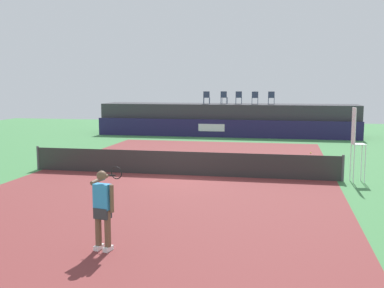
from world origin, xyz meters
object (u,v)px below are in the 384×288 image
(spectator_chair_far_left, at_px, (207,97))
(spectator_chair_center, at_px, (239,97))
(spectator_chair_left, at_px, (224,97))
(tennis_player, at_px, (103,207))
(spectator_chair_right, at_px, (255,97))
(net_post_near, at_px, (38,158))
(net_post_far, at_px, (343,168))
(umpire_chair, at_px, (356,139))
(tennis_ball, at_px, (311,153))
(spectator_chair_far_right, at_px, (271,97))

(spectator_chair_far_left, xyz_separation_m, spectator_chair_center, (2.25, 0.36, 0.00))
(spectator_chair_left, height_order, spectator_chair_center, same)
(spectator_chair_far_left, relative_size, tennis_player, 0.50)
(spectator_chair_right, height_order, tennis_player, spectator_chair_right)
(net_post_near, height_order, tennis_player, tennis_player)
(spectator_chair_far_left, height_order, net_post_far, spectator_chair_far_left)
(spectator_chair_far_left, xyz_separation_m, umpire_chair, (8.08, -14.94, -1.11))
(net_post_near, bearing_deg, spectator_chair_left, 68.90)
(spectator_chair_right, bearing_deg, net_post_near, -118.41)
(spectator_chair_center, relative_size, tennis_ball, 13.06)
(spectator_chair_center, distance_m, spectator_chair_far_right, 2.27)
(spectator_chair_far_right, relative_size, tennis_ball, 13.06)
(spectator_chair_far_left, distance_m, spectator_chair_center, 2.27)
(spectator_chair_center, height_order, net_post_far, spectator_chair_center)
(umpire_chair, bearing_deg, net_post_near, 179.92)
(spectator_chair_far_left, distance_m, net_post_near, 15.81)
(spectator_chair_left, height_order, spectator_chair_right, same)
(spectator_chair_left, relative_size, net_post_near, 0.89)
(spectator_chair_left, relative_size, tennis_ball, 13.06)
(umpire_chair, bearing_deg, spectator_chair_center, 110.85)
(spectator_chair_far_right, xyz_separation_m, net_post_near, (-9.25, -15.32, -2.19))
(spectator_chair_center, bearing_deg, tennis_player, -91.36)
(net_post_far, distance_m, tennis_player, 10.49)
(umpire_chair, bearing_deg, tennis_ball, 99.80)
(spectator_chair_far_left, xyz_separation_m, net_post_far, (7.67, -14.93, -2.19))
(spectator_chair_center, distance_m, umpire_chair, 16.41)
(tennis_ball, bearing_deg, umpire_chair, -80.20)
(spectator_chair_right, relative_size, spectator_chair_far_right, 1.00)
(net_post_far, distance_m, tennis_ball, 7.05)
(net_post_far, bearing_deg, net_post_near, 180.00)
(umpire_chair, bearing_deg, spectator_chair_far_right, 103.05)
(tennis_player, relative_size, tennis_ball, 26.03)
(spectator_chair_far_left, distance_m, spectator_chair_far_right, 4.54)
(spectator_chair_far_left, bearing_deg, tennis_ball, -49.13)
(spectator_chair_far_left, relative_size, spectator_chair_left, 1.00)
(tennis_ball, bearing_deg, net_post_far, -83.46)
(spectator_chair_center, distance_m, net_post_near, 16.95)
(umpire_chair, distance_m, net_post_near, 12.86)
(spectator_chair_center, xyz_separation_m, umpire_chair, (5.83, -15.30, -1.11))
(umpire_chair, relative_size, tennis_ball, 40.59)
(umpire_chair, xyz_separation_m, tennis_player, (-6.40, -8.59, -0.63))
(spectator_chair_far_right, height_order, umpire_chair, spectator_chair_far_right)
(spectator_chair_left, xyz_separation_m, tennis_ball, (5.68, -8.36, -2.66))
(net_post_far, xyz_separation_m, tennis_player, (-5.99, -8.60, 0.46))
(spectator_chair_far_right, relative_size, umpire_chair, 0.32)
(spectator_chair_left, bearing_deg, net_post_far, -67.13)
(spectator_chair_left, height_order, net_post_near, spectator_chair_left)
(tennis_ball, bearing_deg, tennis_player, -108.40)
(spectator_chair_center, relative_size, spectator_chair_far_right, 1.00)
(spectator_chair_right, relative_size, tennis_player, 0.50)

